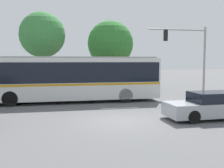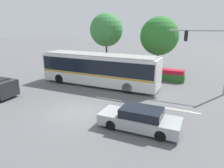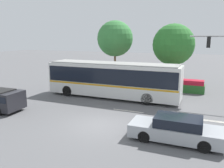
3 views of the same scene
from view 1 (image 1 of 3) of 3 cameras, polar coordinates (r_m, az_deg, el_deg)
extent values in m
plane|color=#5B5B5E|center=(13.05, 1.94, -7.95)|extent=(140.00, 140.00, 0.00)
cube|color=silver|center=(19.04, -8.30, 1.22)|extent=(12.15, 2.66, 2.87)
cube|color=black|center=(19.02, -8.31, 2.60)|extent=(11.91, 2.69, 1.38)
cube|color=#C68C14|center=(19.07, -8.28, 0.19)|extent=(12.03, 2.69, 0.14)
cube|color=#959592|center=(19.00, -8.35, 5.69)|extent=(11.67, 2.45, 0.10)
cylinder|color=black|center=(18.22, -21.09, -2.98)|extent=(1.00, 0.31, 1.00)
cylinder|color=black|center=(20.46, -20.09, -2.10)|extent=(1.00, 0.31, 1.00)
cylinder|color=black|center=(18.60, 2.88, -2.49)|extent=(1.00, 0.31, 1.00)
cylinder|color=black|center=(20.80, 1.27, -1.68)|extent=(1.00, 0.31, 1.00)
cube|color=#9EA3A8|center=(14.39, 20.80, -4.96)|extent=(4.81, 1.78, 0.68)
cube|color=black|center=(14.37, 21.27, -2.60)|extent=(2.40, 1.57, 0.50)
cylinder|color=black|center=(13.01, 17.13, -6.77)|extent=(0.64, 0.22, 0.64)
cylinder|color=black|center=(14.36, 14.06, -5.60)|extent=(0.64, 0.22, 0.64)
cylinder|color=gray|center=(24.52, 19.26, 4.73)|extent=(0.18, 0.18, 5.85)
cylinder|color=gray|center=(23.42, 13.94, 11.27)|extent=(5.17, 0.12, 0.12)
cube|color=black|center=(22.92, 11.47, 10.20)|extent=(0.30, 0.22, 0.90)
cylinder|color=red|center=(23.06, 11.36, 10.92)|extent=(0.18, 0.02, 0.18)
cylinder|color=yellow|center=(23.03, 11.35, 10.18)|extent=(0.18, 0.02, 0.18)
cylinder|color=green|center=(23.01, 11.34, 9.43)|extent=(0.18, 0.02, 0.18)
cube|color=#286028|center=(24.27, -1.85, -0.93)|extent=(9.62, 1.16, 0.82)
cube|color=#B7192D|center=(24.21, -1.85, 0.56)|extent=(9.43, 1.11, 0.45)
cylinder|color=brown|center=(25.52, -14.60, 2.56)|extent=(0.24, 0.24, 3.80)
sphere|color=#387F3D|center=(25.61, -14.77, 10.21)|extent=(4.20, 4.20, 4.20)
cylinder|color=brown|center=(27.09, -0.35, 2.00)|extent=(0.24, 0.24, 3.00)
sphere|color=#2D752D|center=(27.11, -0.35, 8.69)|extent=(4.62, 4.62, 4.62)
cube|color=silver|center=(18.82, 19.79, -4.21)|extent=(2.40, 0.16, 0.01)
cube|color=silver|center=(16.44, 1.70, -5.22)|extent=(2.40, 0.16, 0.01)
cube|color=silver|center=(18.63, 18.18, -4.25)|extent=(2.40, 0.16, 0.01)
camera|label=2|loc=(11.45, 73.62, 17.69)|focal=32.92mm
camera|label=3|loc=(9.28, 77.98, 16.53)|focal=36.29mm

